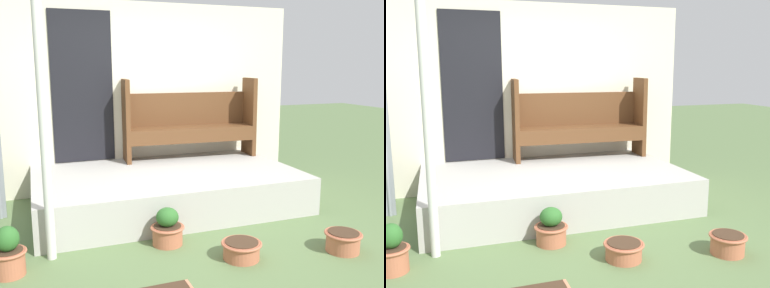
{
  "view_description": "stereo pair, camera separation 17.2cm",
  "coord_description": "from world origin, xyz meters",
  "views": [
    {
      "loc": [
        -1.45,
        -3.99,
        1.76
      ],
      "look_at": [
        0.18,
        0.33,
        0.9
      ],
      "focal_mm": 40.0,
      "sensor_mm": 36.0,
      "label": 1
    },
    {
      "loc": [
        -1.29,
        -4.05,
        1.76
      ],
      "look_at": [
        0.18,
        0.33,
        0.9
      ],
      "focal_mm": 40.0,
      "sensor_mm": 36.0,
      "label": 2
    }
  ],
  "objects": [
    {
      "name": "flower_pot_far_right",
      "position": [
        1.25,
        -0.91,
        0.11
      ],
      "size": [
        0.35,
        0.35,
        0.2
      ],
      "color": "#B76647",
      "rests_on": "ground_plane"
    },
    {
      "name": "house_wall",
      "position": [
        0.04,
        1.92,
        1.31
      ],
      "size": [
        4.38,
        0.08,
        2.6
      ],
      "color": "beige",
      "rests_on": "ground_plane"
    },
    {
      "name": "flower_pot_middle",
      "position": [
        -0.27,
        -0.17,
        0.16
      ],
      "size": [
        0.34,
        0.34,
        0.38
      ],
      "color": "#B76647",
      "rests_on": "ground_plane"
    },
    {
      "name": "porch_slab",
      "position": [
        0.08,
        0.94,
        0.22
      ],
      "size": [
        3.18,
        1.89,
        0.45
      ],
      "color": "#B2AFA8",
      "rests_on": "ground_plane"
    },
    {
      "name": "support_post",
      "position": [
        -1.36,
        -0.09,
        1.21
      ],
      "size": [
        0.08,
        0.08,
        2.43
      ],
      "color": "silver",
      "rests_on": "ground_plane"
    },
    {
      "name": "ground_plane",
      "position": [
        0.0,
        0.0,
        0.0
      ],
      "size": [
        24.0,
        24.0,
        0.0
      ],
      "primitive_type": "plane",
      "color": "#5B7547"
    },
    {
      "name": "bench",
      "position": [
        0.64,
        1.65,
        0.99
      ],
      "size": [
        1.89,
        0.51,
        1.12
      ],
      "rotation": [
        0.0,
        0.0,
        -0.06
      ],
      "color": "brown",
      "rests_on": "porch_slab"
    },
    {
      "name": "flower_pot_left",
      "position": [
        -1.71,
        -0.3,
        0.19
      ],
      "size": [
        0.3,
        0.3,
        0.44
      ],
      "color": "#B76647",
      "rests_on": "ground_plane"
    },
    {
      "name": "flower_pot_right",
      "position": [
        0.27,
        -0.72,
        0.09
      ],
      "size": [
        0.38,
        0.38,
        0.17
      ],
      "color": "#B76647",
      "rests_on": "ground_plane"
    }
  ]
}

